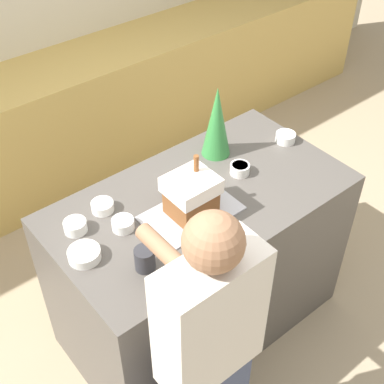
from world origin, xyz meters
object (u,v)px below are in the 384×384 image
object	(u,v)px
baking_tray	(191,213)
person	(208,357)
candy_bowl_center_rear	(102,206)
mug	(145,259)
decorative_tree	(217,122)
candy_bowl_far_right	(123,224)
candy_bowl_near_tray_left	(75,226)
candy_bowl_far_left	(286,137)
gingerbread_house	(191,195)
candy_bowl_front_corner	(84,254)
candy_bowl_behind_tray	(240,169)

from	to	relation	value
baking_tray	person	xyz separation A→B (m)	(-0.35, -0.54, -0.16)
baking_tray	person	bearing A→B (deg)	-123.13
person	candy_bowl_center_rear	bearing A→B (deg)	86.43
candy_bowl_center_rear	mug	world-z (taller)	mug
decorative_tree	candy_bowl_far_right	size ratio (longest dim) A/B	3.88
baking_tray	candy_bowl_near_tray_left	xyz separation A→B (m)	(-0.46, 0.24, 0.03)
candy_bowl_far_left	mug	size ratio (longest dim) A/B	1.03
decorative_tree	mug	bearing A→B (deg)	-151.02
candy_bowl_center_rear	candy_bowl_far_right	size ratio (longest dim) A/B	1.03
mug	gingerbread_house	bearing A→B (deg)	20.64
candy_bowl_far_right	person	world-z (taller)	person
decorative_tree	person	bearing A→B (deg)	-132.25
candy_bowl_center_rear	candy_bowl_far_right	distance (m)	0.16
baking_tray	candy_bowl_front_corner	bearing A→B (deg)	172.26
candy_bowl_center_rear	candy_bowl_front_corner	bearing A→B (deg)	-136.63
decorative_tree	candy_bowl_behind_tray	xyz separation A→B (m)	(-0.02, -0.20, -0.16)
candy_bowl_center_rear	candy_bowl_near_tray_left	bearing A→B (deg)	-166.99
candy_bowl_near_tray_left	candy_bowl_far_left	bearing A→B (deg)	-5.47
candy_bowl_front_corner	mug	size ratio (longest dim) A/B	1.35
candy_bowl_near_tray_left	person	world-z (taller)	person
gingerbread_house	candy_bowl_behind_tray	distance (m)	0.39
person	mug	bearing A→B (deg)	89.69
baking_tray	candy_bowl_near_tray_left	distance (m)	0.52
candy_bowl_far_left	candy_bowl_far_right	bearing A→B (deg)	-179.81
decorative_tree	candy_bowl_far_right	world-z (taller)	decorative_tree
candy_bowl_front_corner	candy_bowl_behind_tray	world-z (taller)	candy_bowl_behind_tray
candy_bowl_far_left	candy_bowl_front_corner	xyz separation A→B (m)	(-1.26, -0.05, -0.00)
candy_bowl_near_tray_left	candy_bowl_front_corner	bearing A→B (deg)	-107.69
baking_tray	candy_bowl_far_left	world-z (taller)	candy_bowl_far_left
baking_tray	person	size ratio (longest dim) A/B	0.29
candy_bowl_far_right	mug	bearing A→B (deg)	-102.83
decorative_tree	candy_bowl_front_corner	world-z (taller)	decorative_tree
candy_bowl_behind_tray	mug	size ratio (longest dim) A/B	0.95
candy_bowl_near_tray_left	candy_bowl_far_right	bearing A→B (deg)	-34.92
decorative_tree	candy_bowl_center_rear	xyz separation A→B (m)	(-0.69, -0.00, -0.17)
candy_bowl_far_left	mug	xyz separation A→B (m)	(-1.09, -0.25, 0.02)
mug	candy_bowl_front_corner	bearing A→B (deg)	129.68
candy_bowl_center_rear	candy_bowl_behind_tray	bearing A→B (deg)	-16.49
mug	person	xyz separation A→B (m)	(-0.00, -0.41, -0.21)
decorative_tree	candy_bowl_far_left	size ratio (longest dim) A/B	3.65
candy_bowl_front_corner	person	xyz separation A→B (m)	(0.16, -0.61, -0.18)
decorative_tree	person	world-z (taller)	person
candy_bowl_front_corner	candy_bowl_behind_tray	distance (m)	0.89
baking_tray	gingerbread_house	size ratio (longest dim) A/B	1.57
mug	candy_bowl_far_right	bearing A→B (deg)	77.17
baking_tray	candy_bowl_near_tray_left	size ratio (longest dim) A/B	4.32
candy_bowl_far_right	candy_bowl_behind_tray	size ratio (longest dim) A/B	1.02
candy_bowl_far_right	person	xyz separation A→B (m)	(-0.06, -0.65, -0.18)
candy_bowl_far_left	candy_bowl_near_tray_left	bearing A→B (deg)	174.53
candy_bowl_near_tray_left	candy_bowl_center_rear	bearing A→B (deg)	13.01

